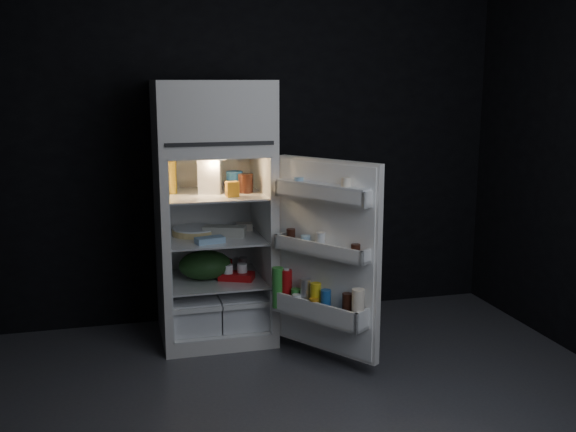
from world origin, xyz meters
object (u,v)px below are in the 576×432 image
object	(u,v)px
fridge_door	(324,261)
milk_jug	(210,175)
refrigerator	(213,202)
yogurt_tray	(237,276)
egg_carton	(225,231)

from	to	relation	value
fridge_door	milk_jug	world-z (taller)	fridge_door
refrigerator	yogurt_tray	distance (m)	0.53
fridge_door	milk_jug	xyz separation A→B (m)	(-0.61, 0.66, 0.47)
milk_jug	egg_carton	xyz separation A→B (m)	(0.09, -0.03, -0.38)
fridge_door	milk_jug	distance (m)	1.01
milk_jug	egg_carton	distance (m)	0.40
egg_carton	yogurt_tray	xyz separation A→B (m)	(0.07, -0.06, -0.31)
refrigerator	yogurt_tray	xyz separation A→B (m)	(0.14, -0.11, -0.50)
egg_carton	yogurt_tray	bearing A→B (deg)	-20.75
refrigerator	fridge_door	size ratio (longest dim) A/B	1.46
egg_carton	yogurt_tray	size ratio (longest dim) A/B	1.23
fridge_door	egg_carton	distance (m)	0.82
milk_jug	fridge_door	bearing A→B (deg)	-33.42
milk_jug	refrigerator	bearing A→B (deg)	61.30
refrigerator	milk_jug	size ratio (longest dim) A/B	7.42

